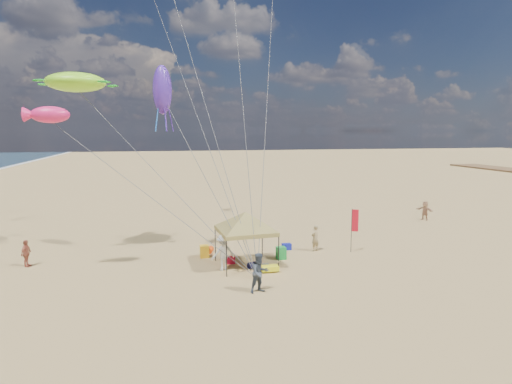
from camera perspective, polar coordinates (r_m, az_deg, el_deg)
ground at (r=21.26m, az=1.82°, el=-11.87°), size 280.00×280.00×0.00m
canopy_tent at (r=22.92m, az=-1.39°, el=-2.93°), size 5.59×5.59×3.45m
feather_flag at (r=26.41m, az=12.91°, el=-4.03°), size 0.39×0.15×2.68m
cooler_red at (r=24.03m, az=-3.50°, el=-9.02°), size 0.54×0.38×0.38m
cooler_blue at (r=26.74m, az=4.08°, el=-7.25°), size 0.54×0.38×0.38m
bag_navy at (r=23.19m, az=-0.35°, el=-9.67°), size 0.69×0.54×0.36m
bag_orange at (r=26.12m, az=-6.15°, el=-7.67°), size 0.54×0.69×0.36m
chair_green at (r=24.80m, az=3.35°, el=-8.09°), size 0.50×0.50×0.70m
chair_yellow at (r=25.26m, az=-6.86°, el=-7.83°), size 0.50×0.50×0.70m
crate_grey at (r=23.08m, az=1.29°, el=-9.86°), size 0.34×0.30×0.28m
beach_cart at (r=22.63m, az=1.85°, el=-10.08°), size 0.90×0.50×0.24m
person_near_a at (r=26.48m, az=7.85°, el=-6.07°), size 0.71×0.63×1.63m
person_near_b at (r=19.70m, az=0.50°, el=-10.69°), size 1.06×0.93×1.83m
person_near_c at (r=22.73m, az=-4.38°, el=-8.03°), size 1.37×0.99×1.91m
person_far_a at (r=26.38m, az=-28.22°, el=-7.20°), size 0.56×0.93×1.47m
person_far_c at (r=37.89m, az=21.53°, el=-2.30°), size 1.11×1.50×1.57m
turtle_kite at (r=26.83m, az=-22.84°, el=13.29°), size 3.74×3.22×1.10m
fish_kite at (r=22.86m, az=-25.68°, el=9.24°), size 1.87×1.06×0.80m
squid_kite at (r=25.11m, az=-12.34°, el=13.12°), size 1.16×1.16×2.71m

